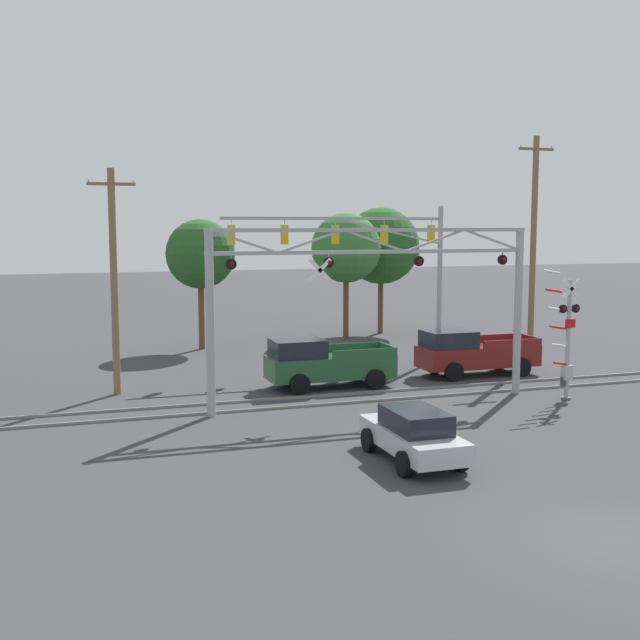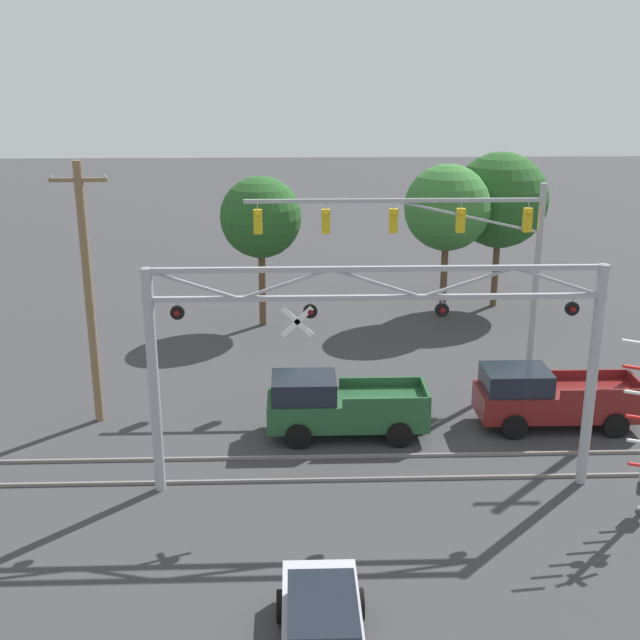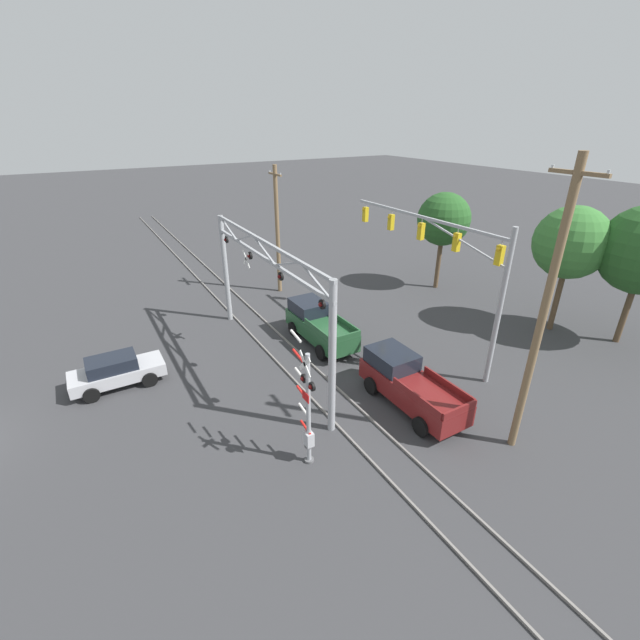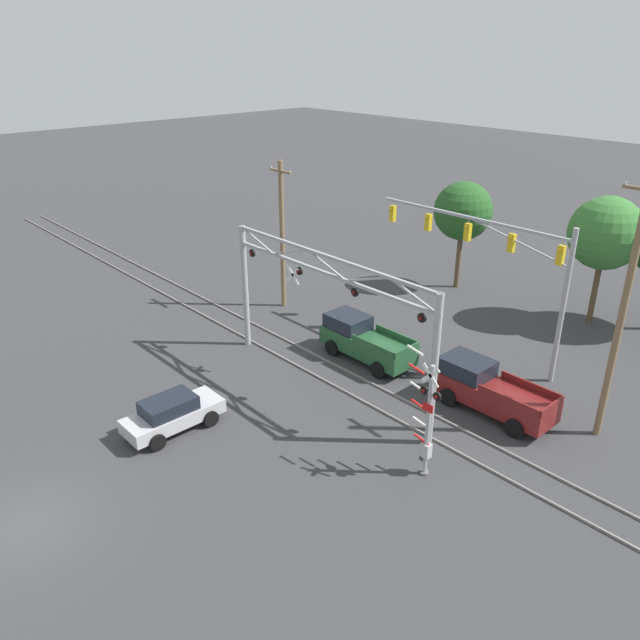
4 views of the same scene
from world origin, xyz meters
The scene contains 14 objects.
ground_plane centered at (0.00, 0.00, 0.00)m, with size 200.00×200.00×0.00m, color #38383A.
rail_track_near centered at (0.00, 13.84, 0.05)m, with size 80.00×0.08×0.10m, color gray.
rail_track_far centered at (0.00, 15.28, 0.05)m, with size 80.00×0.08×0.10m, color gray.
crossing_gantry centered at (-0.01, 13.56, 4.19)m, with size 12.36×0.31×6.45m.
crossing_signal_mast centered at (7.10, 11.90, 2.16)m, with size 1.61×0.35×4.95m.
traffic_signal_span centered at (3.74, 21.77, 5.30)m, with size 10.91×0.39×7.45m.
pickup_truck_lead centered at (-0.78, 16.90, 1.02)m, with size 5.13×2.08×2.04m.
pickup_truck_following centered at (6.22, 17.35, 1.02)m, with size 5.31×2.08×2.04m.
sedan_waiting centered at (-1.69, 6.53, 0.78)m, with size 1.88×4.12×1.50m.
utility_pole_left centered at (-8.82, 18.33, 4.50)m, with size 1.80×0.28×8.70m.
utility_pole_right centered at (10.32, 19.15, 5.47)m, with size 1.80×0.28×10.63m.
background_tree_beyond_span centered at (-3.63, 28.64, 5.02)m, with size 3.65×3.65×6.87m.
background_tree_far_left_verge centered at (4.90, 29.64, 5.24)m, with size 3.99×3.99×7.25m.
background_tree_far_right_verge centered at (7.79, 31.40, 5.29)m, with size 4.61×4.61×7.61m.
Camera 1 is at (-11.10, -13.27, 6.59)m, focal length 45.00 mm.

